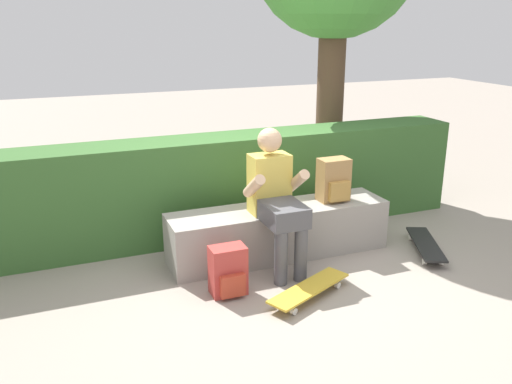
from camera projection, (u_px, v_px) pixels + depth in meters
name	position (u px, v px, depth m)	size (l,w,h in m)	color
ground_plane	(296.00, 271.00, 4.70)	(24.00, 24.00, 0.00)	gray
bench_main	(279.00, 231.00, 4.96)	(2.04, 0.48, 0.46)	gray
person_skater	(276.00, 196.00, 4.59)	(0.49, 0.62, 1.21)	gold
skateboard_near_person	(309.00, 289.00, 4.24)	(0.81, 0.52, 0.09)	gold
skateboard_beside_bench	(426.00, 244.00, 5.06)	(0.52, 0.81, 0.09)	black
backpack_on_bench	(334.00, 181.00, 5.01)	(0.28, 0.23, 0.40)	#A37A47
backpack_on_ground	(228.00, 271.00, 4.26)	(0.28, 0.23, 0.40)	#B23833
hedge_row	(204.00, 188.00, 5.34)	(5.48, 0.51, 1.00)	#355F2A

